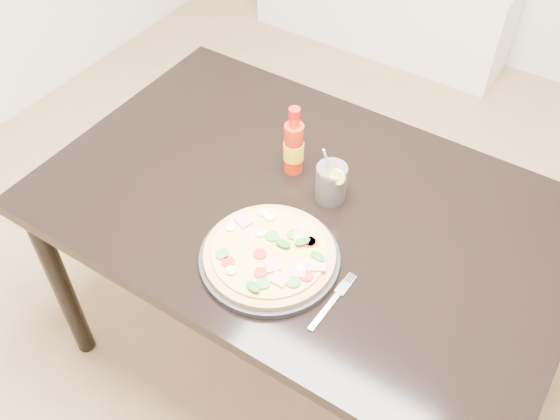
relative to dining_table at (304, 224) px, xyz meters
The scene contains 8 objects.
floor 0.69m from the dining_table, 49.42° to the right, with size 4.50×4.50×0.00m, color #9E7A51.
dining_table is the anchor object (origin of this frame).
plate 0.23m from the dining_table, 82.14° to the right, with size 0.34×0.34×0.02m, color black.
pizza 0.24m from the dining_table, 81.82° to the right, with size 0.32×0.32×0.03m.
hot_sauce_bottle 0.21m from the dining_table, 135.45° to the left, with size 0.07×0.07×0.21m.
cola_cup 0.15m from the dining_table, 51.19° to the left, with size 0.09×0.08×0.17m.
fork 0.33m from the dining_table, 46.38° to the right, with size 0.03×0.19×0.00m.
media_console 2.10m from the dining_table, 109.52° to the left, with size 1.40×0.34×0.50m, color white.
Camera 1 is at (0.45, -0.86, 1.94)m, focal length 40.00 mm.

